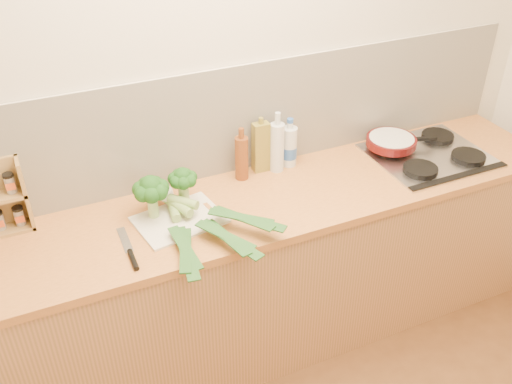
{
  "coord_description": "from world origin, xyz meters",
  "views": [
    {
      "loc": [
        -0.84,
        -0.76,
        2.38
      ],
      "look_at": [
        -0.01,
        1.1,
        1.02
      ],
      "focal_mm": 40.0,
      "sensor_mm": 36.0,
      "label": 1
    }
  ],
  "objects_px": {
    "chefs_knife": "(131,255)",
    "skillet": "(392,141)",
    "gas_hob": "(430,154)",
    "chopping_board": "(179,220)"
  },
  "relations": [
    {
      "from": "chopping_board",
      "to": "skillet",
      "type": "bearing_deg",
      "value": -3.46
    },
    {
      "from": "chefs_knife",
      "to": "skillet",
      "type": "distance_m",
      "value": 1.48
    },
    {
      "from": "chopping_board",
      "to": "skillet",
      "type": "xyz_separation_m",
      "value": [
        1.2,
        0.13,
        0.06
      ]
    },
    {
      "from": "chefs_knife",
      "to": "skillet",
      "type": "height_order",
      "value": "skillet"
    },
    {
      "from": "gas_hob",
      "to": "chefs_knife",
      "type": "height_order",
      "value": "gas_hob"
    },
    {
      "from": "chefs_knife",
      "to": "chopping_board",
      "type": "bearing_deg",
      "value": 31.34
    },
    {
      "from": "chopping_board",
      "to": "skillet",
      "type": "relative_size",
      "value": 0.98
    },
    {
      "from": "chopping_board",
      "to": "skillet",
      "type": "height_order",
      "value": "skillet"
    },
    {
      "from": "chefs_knife",
      "to": "skillet",
      "type": "relative_size",
      "value": 0.8
    },
    {
      "from": "gas_hob",
      "to": "chopping_board",
      "type": "bearing_deg",
      "value": -179.96
    }
  ]
}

